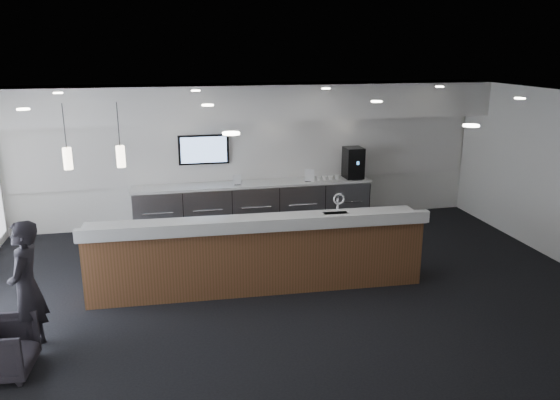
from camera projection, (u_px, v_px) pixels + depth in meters
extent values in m
plane|color=black|center=(293.00, 299.00, 8.34)|extent=(10.00, 10.00, 0.00)
cube|color=black|center=(295.00, 101.00, 7.52)|extent=(10.00, 8.00, 0.02)
cube|color=silver|center=(250.00, 154.00, 11.69)|extent=(10.00, 0.02, 3.00)
cube|color=silver|center=(253.00, 102.00, 10.96)|extent=(10.00, 0.90, 0.70)
cube|color=silver|center=(251.00, 150.00, 11.64)|extent=(9.80, 0.06, 1.40)
cube|color=gray|center=(254.00, 205.00, 11.64)|extent=(5.00, 0.60, 0.90)
cube|color=silver|center=(254.00, 184.00, 11.51)|extent=(5.06, 0.66, 0.05)
cylinder|color=white|center=(158.00, 214.00, 10.92)|extent=(0.60, 0.02, 0.02)
cylinder|color=white|center=(208.00, 211.00, 11.12)|extent=(0.60, 0.02, 0.02)
cylinder|color=white|center=(256.00, 208.00, 11.33)|extent=(0.60, 0.02, 0.02)
cylinder|color=white|center=(303.00, 205.00, 11.53)|extent=(0.60, 0.02, 0.02)
cylinder|color=white|center=(348.00, 202.00, 11.73)|extent=(0.60, 0.02, 0.02)
cube|color=black|center=(204.00, 150.00, 11.36)|extent=(1.05, 0.07, 0.62)
cube|color=blue|center=(204.00, 150.00, 11.33)|extent=(0.95, 0.01, 0.54)
cylinder|color=#FFE8C6|center=(123.00, 151.00, 7.99)|extent=(0.12, 0.12, 0.30)
cylinder|color=#FFE8C6|center=(72.00, 153.00, 7.85)|extent=(0.12, 0.12, 0.30)
cube|color=brown|center=(258.00, 256.00, 8.64)|extent=(5.23, 0.90, 1.05)
cube|color=silver|center=(257.00, 223.00, 8.48)|extent=(5.31, 0.98, 0.06)
cube|color=silver|center=(261.00, 225.00, 8.08)|extent=(5.29, 0.29, 0.18)
cylinder|color=white|center=(337.00, 206.00, 8.76)|extent=(0.04, 0.04, 0.28)
torus|color=white|center=(339.00, 199.00, 8.66)|extent=(0.19, 0.04, 0.19)
cube|color=black|center=(353.00, 163.00, 11.85)|extent=(0.39, 0.44, 0.67)
cube|color=white|center=(356.00, 180.00, 11.72)|extent=(0.24, 0.12, 0.02)
cube|color=white|center=(237.00, 180.00, 11.29)|extent=(0.16, 0.03, 0.22)
cube|color=white|center=(309.00, 175.00, 11.57)|extent=(0.20, 0.08, 0.27)
imported|color=black|center=(1.00, 349.00, 6.35)|extent=(0.77, 0.75, 0.66)
imported|color=black|center=(27.00, 288.00, 6.72)|extent=(0.46, 0.66, 1.72)
imported|color=white|center=(337.00, 177.00, 11.77)|extent=(0.11, 0.11, 0.10)
imported|color=white|center=(331.00, 177.00, 11.74)|extent=(0.15, 0.15, 0.10)
imported|color=white|center=(325.00, 178.00, 11.71)|extent=(0.14, 0.14, 0.10)
imported|color=white|center=(318.00, 178.00, 11.68)|extent=(0.14, 0.14, 0.10)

